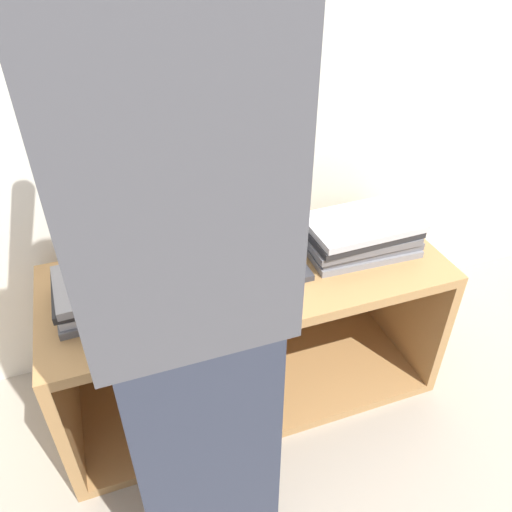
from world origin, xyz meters
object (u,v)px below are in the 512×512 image
(laptop_open, at_px, (243,252))
(person, at_px, (189,309))
(laptop_stack_right, at_px, (359,234))
(laptop_stack_left, at_px, (120,286))

(laptop_open, height_order, person, person)
(laptop_open, relative_size, laptop_stack_right, 0.95)
(laptop_stack_left, distance_m, laptop_stack_right, 0.82)
(laptop_open, xyz_separation_m, person, (-0.29, -0.54, 0.29))
(person, bearing_deg, laptop_stack_left, 103.79)
(laptop_stack_right, bearing_deg, laptop_open, 173.33)
(laptop_open, relative_size, person, 0.21)
(laptop_open, relative_size, laptop_stack_left, 0.95)
(laptop_stack_left, height_order, laptop_stack_right, laptop_stack_right)
(laptop_stack_right, xyz_separation_m, person, (-0.70, -0.49, 0.28))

